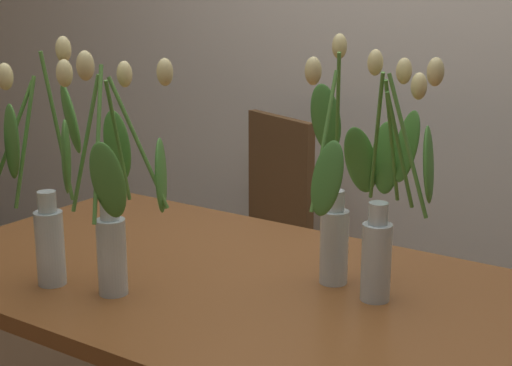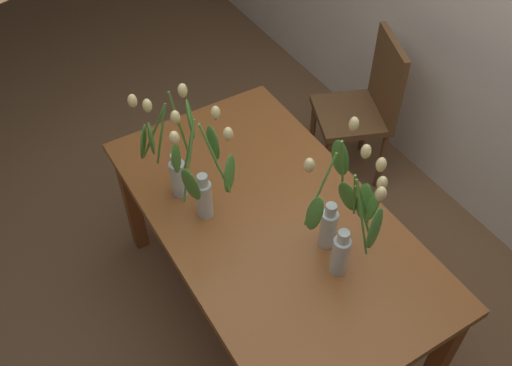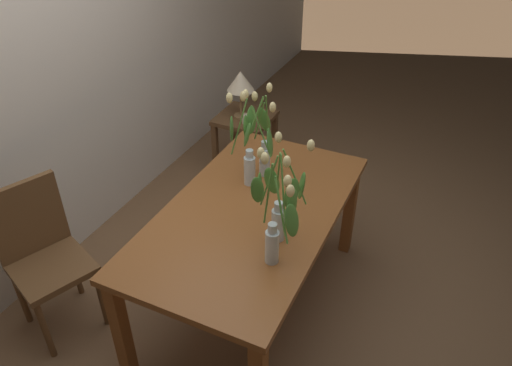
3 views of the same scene
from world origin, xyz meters
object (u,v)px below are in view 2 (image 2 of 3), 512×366
at_px(dining_chair, 365,104).
at_px(tulip_vase_3, 328,212).
at_px(tulip_vase_0, 353,229).
at_px(tulip_vase_1, 203,178).
at_px(tulip_vase_2, 171,157).
at_px(dining_table, 271,230).

bearing_deg(dining_chair, tulip_vase_3, -48.07).
xyz_separation_m(tulip_vase_0, tulip_vase_1, (-0.51, -0.35, -0.00)).
bearing_deg(tulip_vase_3, tulip_vase_1, -137.53).
relative_size(tulip_vase_1, tulip_vase_2, 0.98).
relative_size(dining_table, tulip_vase_0, 2.88).
bearing_deg(tulip_vase_2, tulip_vase_0, 30.27).
bearing_deg(dining_chair, dining_table, -60.00).
height_order(dining_table, tulip_vase_1, tulip_vase_1).
height_order(tulip_vase_2, tulip_vase_3, same).
distance_m(tulip_vase_0, tulip_vase_1, 0.62).
bearing_deg(tulip_vase_0, tulip_vase_3, -176.83).
relative_size(tulip_vase_3, dining_chair, 0.63).
distance_m(dining_table, tulip_vase_1, 0.42).
bearing_deg(dining_table, tulip_vase_0, 18.33).
xyz_separation_m(tulip_vase_1, tulip_vase_3, (0.37, 0.34, -0.04)).
relative_size(dining_table, tulip_vase_2, 2.73).
bearing_deg(dining_chair, tulip_vase_2, -78.76).
distance_m(dining_table, tulip_vase_3, 0.38).
bearing_deg(dining_table, tulip_vase_2, -139.25).
distance_m(tulip_vase_2, dining_chair, 1.40).
bearing_deg(tulip_vase_1, dining_table, 57.24).
bearing_deg(tulip_vase_2, tulip_vase_1, 16.55).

